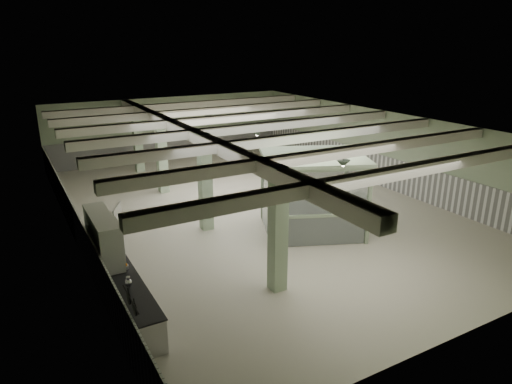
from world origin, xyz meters
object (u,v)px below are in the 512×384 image
prep_counter (122,290)px  filing_cabinet (361,208)px  walkin_cooler (106,252)px  guard_booth (313,181)px

prep_counter → filing_cabinet: 9.62m
walkin_cooler → guard_booth: guard_booth is taller
prep_counter → filing_cabinet: filing_cabinet is taller
prep_counter → walkin_cooler: (-0.08, 1.27, 0.61)m
walkin_cooler → prep_counter: bearing=-86.2°
prep_counter → filing_cabinet: bearing=8.7°
prep_counter → guard_booth: 7.70m
walkin_cooler → filing_cabinet: (9.59, 0.20, -0.50)m
prep_counter → guard_booth: size_ratio=1.12×
walkin_cooler → guard_booth: size_ratio=0.53×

